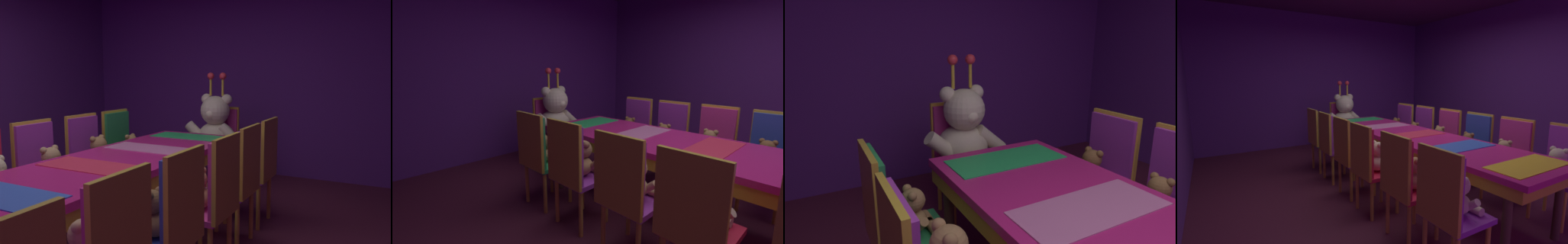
# 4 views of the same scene
# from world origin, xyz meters

# --- Properties ---
(wall_back) EXTENTS (5.20, 0.12, 2.80)m
(wall_back) POSITION_xyz_m (0.00, 3.20, 1.40)
(wall_back) COLOR #59267F
(wall_back) RESTS_ON ground_plane
(banquet_table) EXTENTS (0.90, 3.43, 0.75)m
(banquet_table) POSITION_xyz_m (0.00, 0.00, 0.66)
(banquet_table) COLOR #C61E72
(banquet_table) RESTS_ON ground_plane
(chair_left_3) EXTENTS (0.42, 0.41, 0.98)m
(chair_left_3) POSITION_xyz_m (-0.83, 0.26, 0.60)
(chair_left_3) COLOR purple
(chair_left_3) RESTS_ON ground_plane
(teddy_left_3) EXTENTS (0.26, 0.34, 0.32)m
(teddy_left_3) POSITION_xyz_m (-0.68, 0.26, 0.60)
(teddy_left_3) COLOR tan
(teddy_left_3) RESTS_ON chair_left_3
(chair_left_4) EXTENTS (0.42, 0.41, 0.98)m
(chair_left_4) POSITION_xyz_m (-0.81, 0.85, 0.60)
(chair_left_4) COLOR purple
(chair_left_4) RESTS_ON ground_plane
(teddy_left_4) EXTENTS (0.27, 0.35, 0.33)m
(teddy_left_4) POSITION_xyz_m (-0.67, 0.85, 0.60)
(teddy_left_4) COLOR #9E7247
(teddy_left_4) RESTS_ON chair_left_4
(chair_left_5) EXTENTS (0.42, 0.41, 0.98)m
(chair_left_5) POSITION_xyz_m (-0.81, 1.36, 0.60)
(chair_left_5) COLOR #268C4C
(chair_left_5) RESTS_ON ground_plane
(teddy_left_5) EXTENTS (0.22, 0.29, 0.27)m
(teddy_left_5) POSITION_xyz_m (-0.66, 1.36, 0.58)
(teddy_left_5) COLOR #9E7247
(teddy_left_5) RESTS_ON chair_left_5
(chair_right_2) EXTENTS (0.42, 0.41, 0.98)m
(chair_right_2) POSITION_xyz_m (0.83, -0.26, 0.60)
(chair_right_2) COLOR #2D47B2
(chair_right_2) RESTS_ON ground_plane
(teddy_right_2) EXTENTS (0.23, 0.30, 0.28)m
(teddy_right_2) POSITION_xyz_m (0.68, -0.26, 0.58)
(teddy_right_2) COLOR brown
(teddy_right_2) RESTS_ON chair_right_2
(chair_right_3) EXTENTS (0.42, 0.41, 0.98)m
(chair_right_3) POSITION_xyz_m (0.84, 0.28, 0.60)
(chair_right_3) COLOR #CC338C
(chair_right_3) RESTS_ON ground_plane
(teddy_right_3) EXTENTS (0.23, 0.30, 0.29)m
(teddy_right_3) POSITION_xyz_m (0.69, 0.28, 0.58)
(teddy_right_3) COLOR #9E7247
(teddy_right_3) RESTS_ON chair_right_3
(chair_right_4) EXTENTS (0.42, 0.41, 0.98)m
(chair_right_4) POSITION_xyz_m (0.81, 0.82, 0.60)
(chair_right_4) COLOR purple
(chair_right_4) RESTS_ON ground_plane
(teddy_right_4) EXTENTS (0.22, 0.29, 0.27)m
(teddy_right_4) POSITION_xyz_m (0.67, 0.82, 0.58)
(teddy_right_4) COLOR olive
(teddy_right_4) RESTS_ON chair_right_4
(chair_right_5) EXTENTS (0.42, 0.41, 0.98)m
(chair_right_5) POSITION_xyz_m (0.81, 1.34, 0.60)
(chair_right_5) COLOR purple
(chair_right_5) RESTS_ON ground_plane
(teddy_right_5) EXTENTS (0.23, 0.30, 0.28)m
(teddy_right_5) POSITION_xyz_m (0.66, 1.34, 0.58)
(teddy_right_5) COLOR brown
(teddy_right_5) RESTS_ON chair_right_5
(throne_chair) EXTENTS (0.41, 0.42, 0.98)m
(throne_chair) POSITION_xyz_m (0.00, 2.26, 0.60)
(throne_chair) COLOR #CC338C
(throne_chair) RESTS_ON ground_plane
(king_teddy_bear) EXTENTS (0.73, 0.57, 0.94)m
(king_teddy_bear) POSITION_xyz_m (0.00, 2.09, 0.76)
(king_teddy_bear) COLOR beige
(king_teddy_bear) RESTS_ON throne_chair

